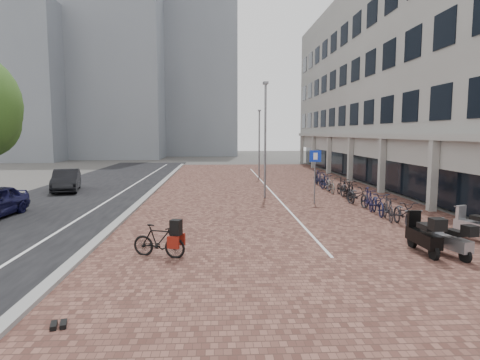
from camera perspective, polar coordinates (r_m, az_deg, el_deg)
name	(u,v)px	position (r m, az deg, el deg)	size (l,w,h in m)	color
ground	(249,235)	(15.03, 1.24, -7.52)	(140.00, 140.00, 0.00)	#474442
plaza_brick	(266,189)	(26.97, 3.56, -1.26)	(14.50, 42.00, 0.04)	brown
street_asphalt	(93,191)	(27.93, -19.48, -1.37)	(8.00, 50.00, 0.03)	black
curb	(155,189)	(27.08, -11.54, -1.22)	(0.35, 42.00, 0.14)	gray
lane_line	(125,190)	(27.43, -15.47, -1.33)	(0.12, 44.00, 0.00)	white
parking_line	(269,189)	(26.99, 3.98, -1.21)	(0.10, 30.00, 0.00)	white
office_building	(409,67)	(33.97, 22.13, 14.14)	(8.40, 40.00, 15.00)	#A1A19B
bg_towers	(127,62)	(65.67, -15.22, 15.30)	(33.00, 23.00, 32.00)	gray
car_dark	(66,180)	(28.09, -22.71, -0.06)	(1.45, 4.17, 1.37)	black
hero_bike	(159,240)	(12.48, -11.06, -8.12)	(1.70, 0.95, 1.16)	black
shoes	(58,326)	(8.87, -23.65, -17.91)	(0.41, 0.34, 0.10)	black
scooter_front	(451,239)	(13.72, 26.95, -7.23)	(0.50, 1.60, 1.10)	gray
scooter_mid	(424,234)	(13.71, 23.85, -6.77)	(0.57, 1.81, 1.25)	black
scooter_back	(475,225)	(16.05, 29.56, -5.34)	(0.53, 1.70, 1.17)	#B0AFB5
parking_sign	(315,168)	(21.40, 10.25, 1.68)	(0.57, 0.18, 2.75)	slate
lamp_near	(265,142)	(22.93, 3.47, 5.27)	(0.12, 0.12, 6.31)	gray
lamp_far	(259,145)	(32.93, 2.64, 4.82)	(0.12, 0.12, 5.38)	slate
bike_row	(345,189)	(23.73, 14.21, -1.27)	(1.19, 15.83, 1.05)	#232228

